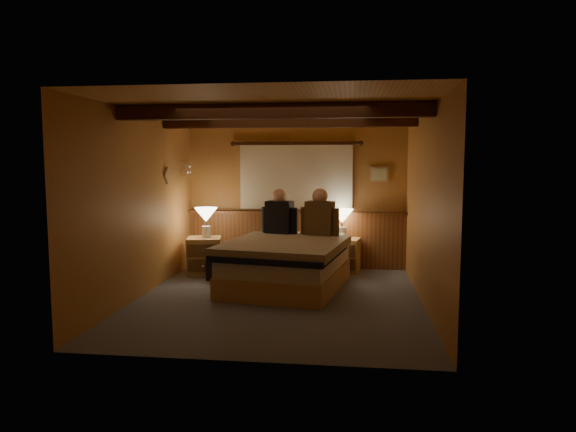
% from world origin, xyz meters
% --- Properties ---
extents(floor, '(4.20, 4.20, 0.00)m').
position_xyz_m(floor, '(0.00, 0.00, 0.00)').
color(floor, '#4B5159').
rests_on(floor, ground).
extents(ceiling, '(4.20, 4.20, 0.00)m').
position_xyz_m(ceiling, '(0.00, 0.00, 2.40)').
color(ceiling, tan).
rests_on(ceiling, wall_back).
extents(wall_back, '(3.60, 0.00, 3.60)m').
position_xyz_m(wall_back, '(0.00, 2.10, 1.20)').
color(wall_back, '#B77F41').
rests_on(wall_back, floor).
extents(wall_left, '(0.00, 4.20, 4.20)m').
position_xyz_m(wall_left, '(-1.80, 0.00, 1.20)').
color(wall_left, '#B77F41').
rests_on(wall_left, floor).
extents(wall_right, '(0.00, 4.20, 4.20)m').
position_xyz_m(wall_right, '(1.80, 0.00, 1.20)').
color(wall_right, '#B77F41').
rests_on(wall_right, floor).
extents(wall_front, '(3.60, 0.00, 3.60)m').
position_xyz_m(wall_front, '(0.00, -2.10, 1.20)').
color(wall_front, '#B77F41').
rests_on(wall_front, floor).
extents(wainscot, '(3.60, 0.23, 0.94)m').
position_xyz_m(wainscot, '(0.00, 2.04, 0.49)').
color(wainscot, brown).
rests_on(wainscot, wall_back).
extents(curtain_window, '(2.18, 0.09, 1.11)m').
position_xyz_m(curtain_window, '(0.00, 2.03, 1.52)').
color(curtain_window, '#442211').
rests_on(curtain_window, wall_back).
extents(ceiling_beams, '(3.60, 1.65, 0.16)m').
position_xyz_m(ceiling_beams, '(0.00, 0.15, 2.31)').
color(ceiling_beams, '#442211').
rests_on(ceiling_beams, ceiling).
extents(coat_rail, '(0.05, 0.55, 0.24)m').
position_xyz_m(coat_rail, '(-1.72, 1.58, 1.67)').
color(coat_rail, white).
rests_on(coat_rail, wall_left).
extents(framed_print, '(0.30, 0.04, 0.25)m').
position_xyz_m(framed_print, '(1.35, 2.08, 1.55)').
color(framed_print, tan).
rests_on(framed_print, wall_back).
extents(bed, '(1.81, 2.18, 0.67)m').
position_xyz_m(bed, '(0.03, 0.58, 0.35)').
color(bed, tan).
rests_on(bed, floor).
extents(nightstand_left, '(0.61, 0.57, 0.57)m').
position_xyz_m(nightstand_left, '(-1.37, 1.34, 0.29)').
color(nightstand_left, tan).
rests_on(nightstand_left, floor).
extents(nightstand_right, '(0.55, 0.51, 0.54)m').
position_xyz_m(nightstand_right, '(0.80, 1.75, 0.27)').
color(nightstand_right, tan).
rests_on(nightstand_right, floor).
extents(lamp_left, '(0.36, 0.36, 0.47)m').
position_xyz_m(lamp_left, '(-1.34, 1.36, 0.90)').
color(lamp_left, silver).
rests_on(lamp_left, nightstand_left).
extents(lamp_right, '(0.36, 0.36, 0.47)m').
position_xyz_m(lamp_right, '(0.77, 1.81, 0.86)').
color(lamp_right, silver).
rests_on(lamp_right, nightstand_right).
extents(person_left, '(0.56, 0.32, 0.70)m').
position_xyz_m(person_left, '(-0.17, 1.30, 0.95)').
color(person_left, black).
rests_on(person_left, bed).
extents(person_right, '(0.58, 0.33, 0.72)m').
position_xyz_m(person_right, '(0.45, 1.18, 0.95)').
color(person_right, '#4C371E').
rests_on(person_right, bed).
extents(duffel_bag, '(0.53, 0.38, 0.34)m').
position_xyz_m(duffel_bag, '(-0.94, 0.94, 0.15)').
color(duffel_bag, black).
rests_on(duffel_bag, floor).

